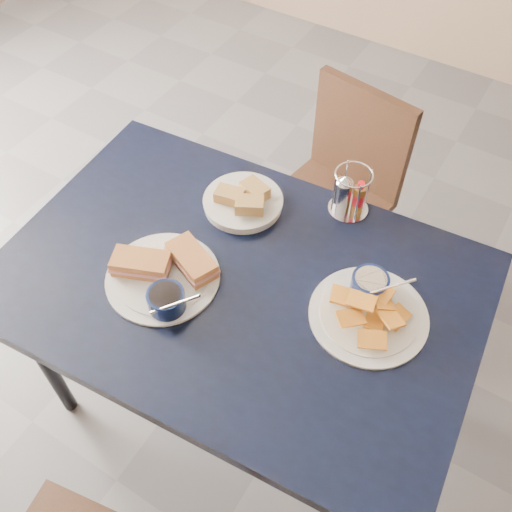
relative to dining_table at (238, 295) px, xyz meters
The scene contains 7 objects.
ground 0.71m from the dining_table, 36.13° to the right, with size 6.00×6.00×0.00m, color #58585D.
dining_table is the anchor object (origin of this frame).
chair_far 0.78m from the dining_table, 94.12° to the left, with size 0.43×0.42×0.80m.
sandwich_plate 0.20m from the dining_table, 147.69° to the right, with size 0.31×0.28×0.12m.
plantain_plate 0.34m from the dining_table, 15.87° to the left, with size 0.28×0.28×0.12m.
bread_basket 0.26m from the dining_table, 118.74° to the left, with size 0.22×0.22×0.07m.
condiment_caddy 0.40m from the dining_table, 70.80° to the left, with size 0.11×0.11×0.14m.
Camera 1 is at (0.31, -0.57, 1.89)m, focal length 40.00 mm.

